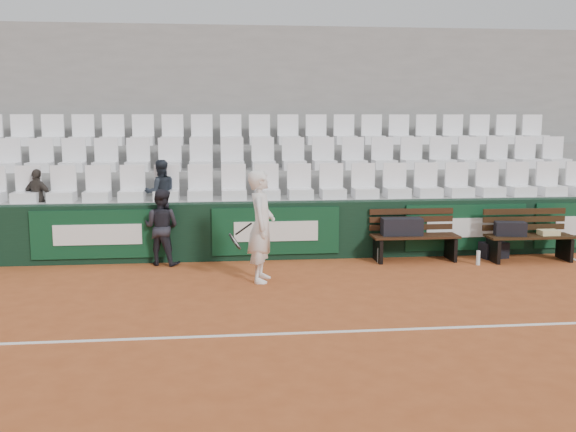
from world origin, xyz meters
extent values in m
plane|color=#AB5026|center=(0.00, 0.00, 0.00)|extent=(80.00, 80.00, 0.00)
cube|color=white|center=(0.00, 0.00, 0.00)|extent=(18.00, 0.06, 0.01)
cube|color=black|center=(0.00, 4.00, 0.50)|extent=(18.00, 0.30, 1.00)
cube|color=#0C381E|center=(-3.20, 3.83, 0.52)|extent=(2.20, 0.04, 0.82)
cube|color=#0C381E|center=(-0.20, 3.83, 0.52)|extent=(2.20, 0.04, 0.82)
cube|color=#0C381E|center=(3.20, 3.83, 0.52)|extent=(2.20, 0.04, 0.82)
cube|color=#959593|center=(0.00, 4.62, 0.50)|extent=(18.00, 0.95, 1.00)
cube|color=gray|center=(0.00, 5.58, 0.72)|extent=(18.00, 0.95, 1.45)
cube|color=gray|center=(0.00, 6.53, 0.95)|extent=(18.00, 0.95, 1.90)
cube|color=gray|center=(0.00, 7.15, 2.20)|extent=(18.00, 0.30, 4.40)
cube|color=white|center=(0.00, 4.45, 1.31)|extent=(11.90, 0.44, 0.63)
cube|color=white|center=(0.00, 5.40, 1.77)|extent=(11.90, 0.44, 0.63)
cube|color=white|center=(0.00, 6.35, 2.21)|extent=(11.90, 0.44, 0.63)
cube|color=#371E10|center=(2.19, 3.57, 0.23)|extent=(1.50, 0.56, 0.45)
cube|color=black|center=(4.16, 3.34, 0.23)|extent=(1.50, 0.56, 0.45)
cube|color=black|center=(1.96, 3.59, 0.60)|extent=(0.71, 0.33, 0.30)
cube|color=black|center=(3.80, 3.34, 0.57)|extent=(0.55, 0.33, 0.24)
cube|color=#CAC183|center=(4.49, 3.32, 0.49)|extent=(0.33, 0.24, 0.09)
cube|color=black|center=(3.65, 3.62, 0.14)|extent=(0.51, 0.37, 0.28)
cylinder|color=silver|center=(1.54, 3.45, 0.13)|extent=(0.07, 0.07, 0.26)
cylinder|color=silver|center=(3.16, 3.12, 0.12)|extent=(0.07, 0.07, 0.24)
imported|color=white|center=(-0.54, 2.45, 0.85)|extent=(0.51, 0.68, 1.69)
torus|color=black|center=(-0.94, 2.45, 0.62)|extent=(0.19, 0.30, 0.26)
cylinder|color=black|center=(-0.81, 2.45, 0.81)|extent=(0.26, 0.03, 0.20)
imported|color=black|center=(-2.14, 3.73, 0.64)|extent=(0.76, 0.68, 1.29)
imported|color=#342F2A|center=(-4.32, 4.50, 1.51)|extent=(0.65, 0.47, 1.03)
imported|color=#1E242D|center=(-2.20, 4.50, 1.59)|extent=(0.65, 0.56, 1.17)
camera|label=1|loc=(-1.17, -7.03, 2.46)|focal=40.00mm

